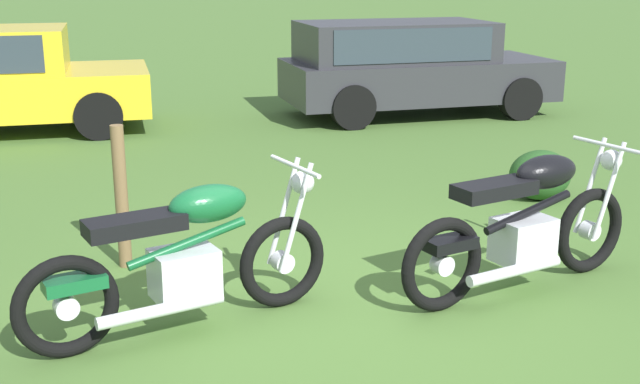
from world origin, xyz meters
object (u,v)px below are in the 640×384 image
object	(u,v)px
car_charcoal	(407,61)
fence_post_wooden	(121,197)
shrub_low	(540,175)
motorcycle_green	(185,259)
motorcycle_black	(525,225)

from	to	relation	value
car_charcoal	fence_post_wooden	distance (m)	7.06
car_charcoal	fence_post_wooden	bearing A→B (deg)	-129.70
car_charcoal	shrub_low	distance (m)	4.72
fence_post_wooden	motorcycle_green	bearing A→B (deg)	-76.44
motorcycle_green	fence_post_wooden	distance (m)	1.30
shrub_low	fence_post_wooden	distance (m)	4.16
motorcycle_green	motorcycle_black	xyz separation A→B (m)	(2.40, -0.05, 0.01)
car_charcoal	fence_post_wooden	xyz separation A→B (m)	(-4.61, -5.35, -0.27)
motorcycle_green	motorcycle_black	bearing A→B (deg)	-14.99
car_charcoal	shrub_low	xyz separation A→B (m)	(-0.52, -4.66, -0.58)
motorcycle_green	fence_post_wooden	bearing A→B (deg)	89.83
car_charcoal	motorcycle_green	bearing A→B (deg)	-122.00
shrub_low	fence_post_wooden	bearing A→B (deg)	-170.46
motorcycle_green	shrub_low	distance (m)	4.27
car_charcoal	shrub_low	size ratio (longest dim) A/B	6.45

